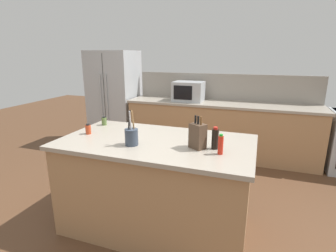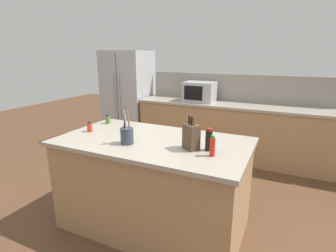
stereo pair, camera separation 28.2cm
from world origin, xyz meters
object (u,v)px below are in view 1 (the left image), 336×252
(knife_block, at_px, (198,136))
(utensil_crock, at_px, (131,136))
(hot_sauce_bottle, at_px, (221,145))
(refrigerator, at_px, (115,98))
(microwave, at_px, (188,91))
(spice_jar_paprika, at_px, (88,129))
(spice_jar_oregano, at_px, (104,121))
(soy_sauce_bottle, at_px, (215,139))

(knife_block, distance_m, utensil_crock, 0.60)
(utensil_crock, distance_m, hot_sauce_bottle, 0.80)
(refrigerator, relative_size, microwave, 3.48)
(knife_block, height_order, utensil_crock, utensil_crock)
(spice_jar_paprika, bearing_deg, refrigerator, 114.49)
(refrigerator, bearing_deg, microwave, -1.95)
(microwave, distance_m, knife_block, 2.38)
(utensil_crock, relative_size, spice_jar_paprika, 2.97)
(spice_jar_oregano, bearing_deg, microwave, 75.18)
(knife_block, distance_m, spice_jar_oregano, 1.26)
(knife_block, height_order, soy_sauce_bottle, knife_block)
(hot_sauce_bottle, bearing_deg, utensil_crock, -176.94)
(microwave, xyz_separation_m, hot_sauce_bottle, (0.91, -2.35, -0.09))
(spice_jar_oregano, distance_m, soy_sauce_bottle, 1.39)
(spice_jar_oregano, bearing_deg, knife_block, -18.17)
(microwave, bearing_deg, soy_sauce_bottle, -69.29)
(utensil_crock, height_order, spice_jar_paprika, utensil_crock)
(microwave, bearing_deg, hot_sauce_bottle, -68.81)
(soy_sauce_bottle, relative_size, spice_jar_paprika, 1.83)
(knife_block, bearing_deg, spice_jar_paprika, -150.88)
(knife_block, xyz_separation_m, spice_jar_paprika, (-1.16, 0.04, -0.06))
(soy_sauce_bottle, xyz_separation_m, spice_jar_paprika, (-1.31, 0.00, -0.04))
(refrigerator, relative_size, soy_sauce_bottle, 9.12)
(knife_block, xyz_separation_m, utensil_crock, (-0.58, -0.12, -0.03))
(hot_sauce_bottle, bearing_deg, spice_jar_paprika, 175.26)
(spice_jar_oregano, height_order, soy_sauce_bottle, soy_sauce_bottle)
(refrigerator, bearing_deg, hot_sauce_bottle, -44.86)
(utensil_crock, height_order, spice_jar_oregano, utensil_crock)
(microwave, xyz_separation_m, soy_sauce_bottle, (0.85, -2.24, -0.07))
(utensil_crock, distance_m, soy_sauce_bottle, 0.75)
(refrigerator, xyz_separation_m, knife_block, (2.21, -2.33, 0.15))
(refrigerator, relative_size, spice_jar_paprika, 16.67)
(microwave, xyz_separation_m, spice_jar_paprika, (-0.46, -2.24, -0.12))
(knife_block, height_order, spice_jar_paprika, knife_block)
(knife_block, bearing_deg, soy_sauce_bottle, 44.86)
(refrigerator, xyz_separation_m, utensil_crock, (1.62, -2.45, 0.12))
(knife_block, relative_size, soy_sauce_bottle, 1.47)
(microwave, distance_m, spice_jar_oregano, 1.95)
(refrigerator, distance_m, utensil_crock, 2.94)
(spice_jar_oregano, distance_m, spice_jar_paprika, 0.36)
(knife_block, bearing_deg, hot_sauce_bottle, 11.28)
(spice_jar_oregano, xyz_separation_m, soy_sauce_bottle, (1.35, -0.36, 0.05))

